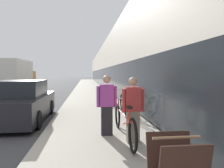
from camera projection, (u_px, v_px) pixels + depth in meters
sidewalk_slab at (89, 89)px, 24.32m from camera, size 3.22×70.00×0.16m
storefront_facade at (132, 68)px, 32.94m from camera, size 10.01×70.00×5.25m
tandem_bicycle at (124, 123)px, 5.40m from camera, size 0.52×2.80×0.90m
person_rider at (133, 110)px, 5.04m from camera, size 0.52×0.20×1.52m
person_bystander at (107, 105)px, 5.66m from camera, size 0.53×0.21×1.56m
bike_rack_hoop at (127, 104)px, 7.70m from camera, size 0.05×0.60×0.84m
cruiser_bike_nearest at (124, 103)px, 8.84m from camera, size 0.52×1.85×0.94m
cruiser_bike_middle at (110, 98)px, 10.91m from camera, size 0.52×1.69×0.92m
parked_sedan_curbside at (20, 103)px, 8.02m from camera, size 1.95×4.40×1.50m
moving_truck at (14, 76)px, 20.06m from camera, size 2.57×7.01×2.96m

